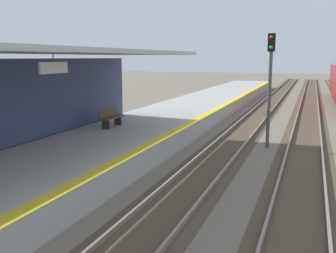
% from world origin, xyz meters
% --- Properties ---
extents(station_platform, '(5.00, 80.00, 0.91)m').
position_xyz_m(station_platform, '(-2.50, 16.00, 0.45)').
color(station_platform, '#A8A8A3').
rests_on(station_platform, ground).
extents(track_pair_nearest_platform, '(2.34, 120.00, 0.16)m').
position_xyz_m(track_pair_nearest_platform, '(1.90, 20.00, 0.05)').
color(track_pair_nearest_platform, '#4C3D2D').
rests_on(track_pair_nearest_platform, ground).
extents(track_pair_middle, '(2.34, 120.00, 0.16)m').
position_xyz_m(track_pair_middle, '(5.30, 20.00, 0.05)').
color(track_pair_middle, '#4C3D2D').
rests_on(track_pair_middle, ground).
extents(rail_signal_post, '(0.32, 0.34, 5.20)m').
position_xyz_m(rail_signal_post, '(3.63, 17.59, 3.19)').
color(rail_signal_post, '#4C4C4C').
rests_on(rail_signal_post, ground).
extents(platform_bench, '(0.45, 1.60, 0.88)m').
position_xyz_m(platform_bench, '(-3.41, 15.48, 1.37)').
color(platform_bench, brown).
rests_on(platform_bench, station_platform).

